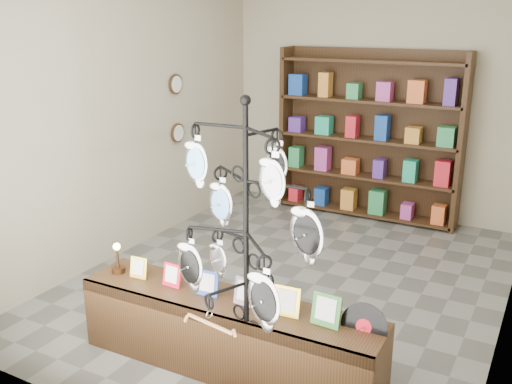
{
  "coord_description": "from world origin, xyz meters",
  "views": [
    {
      "loc": [
        2.24,
        -4.85,
        2.58
      ],
      "look_at": [
        0.13,
        -1.0,
        1.23
      ],
      "focal_mm": 40.0,
      "sensor_mm": 36.0,
      "label": 1
    }
  ],
  "objects": [
    {
      "name": "ground",
      "position": [
        0.0,
        0.0,
        0.0
      ],
      "size": [
        5.0,
        5.0,
        0.0
      ],
      "primitive_type": "plane",
      "color": "slate",
      "rests_on": "ground"
    },
    {
      "name": "room_envelope",
      "position": [
        0.0,
        0.0,
        1.85
      ],
      "size": [
        5.0,
        5.0,
        5.0
      ],
      "color": "#B1A88F",
      "rests_on": "ground"
    },
    {
      "name": "display_tree",
      "position": [
        0.51,
        -1.83,
        1.23
      ],
      "size": [
        1.12,
        1.09,
        2.13
      ],
      "rotation": [
        0.0,
        0.0,
        -0.26
      ],
      "color": "black",
      "rests_on": "ground"
    },
    {
      "name": "front_shelf",
      "position": [
        0.24,
        -1.64,
        0.29
      ],
      "size": [
        2.38,
        0.53,
        0.84
      ],
      "rotation": [
        0.0,
        0.0,
        0.02
      ],
      "color": "black",
      "rests_on": "ground"
    },
    {
      "name": "back_shelving",
      "position": [
        0.0,
        2.3,
        1.03
      ],
      "size": [
        2.42,
        0.36,
        2.2
      ],
      "color": "black",
      "rests_on": "ground"
    },
    {
      "name": "wall_clocks",
      "position": [
        -1.97,
        0.8,
        1.5
      ],
      "size": [
        0.03,
        0.24,
        0.84
      ],
      "color": "black",
      "rests_on": "ground"
    }
  ]
}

